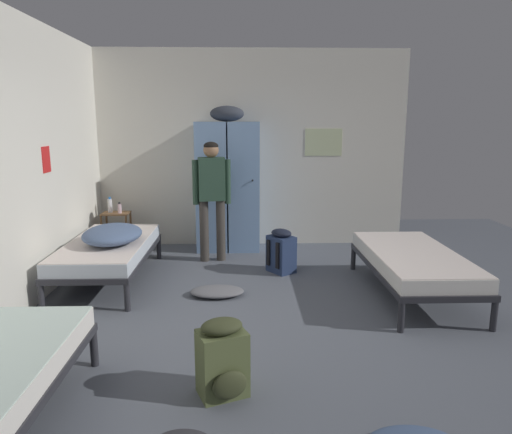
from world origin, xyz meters
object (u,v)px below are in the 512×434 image
object	(u,v)px
locker_bank	(228,184)
lotion_bottle	(120,208)
bed_right	(413,261)
shelf_unit	(117,228)
bedding_heap	(112,234)
person_traveler	(212,190)
backpack_olive	(223,360)
bed_left_rear	(109,250)
water_bottle	(110,205)
backpack_navy	(282,252)
clothes_pile_grey	(217,291)

from	to	relation	value
locker_bank	lotion_bottle	distance (m)	1.58
bed_right	shelf_unit	bearing A→B (deg)	152.67
bedding_heap	person_traveler	xyz separation A→B (m)	(1.08, 0.92, 0.37)
person_traveler	backpack_olive	world-z (taller)	person_traveler
locker_bank	bed_right	xyz separation A→B (m)	(2.04, -1.97, -0.59)
bed_left_rear	bedding_heap	world-z (taller)	bedding_heap
backpack_olive	locker_bank	bearing A→B (deg)	90.98
person_traveler	water_bottle	xyz separation A→B (m)	(-1.50, 0.53, -0.29)
bedding_heap	backpack_olive	distance (m)	2.69
backpack_navy	lotion_bottle	bearing A→B (deg)	155.95
bedding_heap	water_bottle	xyz separation A→B (m)	(-0.42, 1.46, 0.08)
locker_bank	bed_left_rear	world-z (taller)	locker_bank
backpack_olive	water_bottle	bearing A→B (deg)	115.01
shelf_unit	bedding_heap	bearing A→B (deg)	-76.77
person_traveler	bed_right	bearing A→B (deg)	-31.56
bedding_heap	shelf_unit	bearing A→B (deg)	103.23
backpack_navy	water_bottle	bearing A→B (deg)	156.09
person_traveler	backpack_navy	distance (m)	1.25
bedding_heap	backpack_navy	distance (m)	2.04
shelf_unit	bed_left_rear	bearing A→B (deg)	-79.32
locker_bank	clothes_pile_grey	world-z (taller)	locker_bank
shelf_unit	clothes_pile_grey	distance (m)	2.42
water_bottle	backpack_olive	world-z (taller)	water_bottle
clothes_pile_grey	bedding_heap	bearing A→B (deg)	160.99
backpack_navy	backpack_olive	bearing A→B (deg)	-103.11
bed_left_rear	clothes_pile_grey	size ratio (longest dim) A/B	3.27
person_traveler	lotion_bottle	xyz separation A→B (m)	(-1.35, 0.47, -0.32)
shelf_unit	water_bottle	distance (m)	0.34
backpack_navy	backpack_olive	size ratio (longest dim) A/B	1.00
bed_left_rear	bedding_heap	bearing A→B (deg)	-51.50
shelf_unit	person_traveler	xyz separation A→B (m)	(1.42, -0.51, 0.62)
locker_bank	bedding_heap	bearing A→B (deg)	-130.00
locker_bank	bed_left_rear	distance (m)	2.05
locker_bank	bed_right	distance (m)	2.89
shelf_unit	backpack_olive	bearing A→B (deg)	-65.88
shelf_unit	bed_right	xyz separation A→B (m)	(3.65, -1.89, 0.04)
shelf_unit	person_traveler	world-z (taller)	person_traveler
clothes_pile_grey	lotion_bottle	bearing A→B (deg)	129.08
backpack_navy	clothes_pile_grey	size ratio (longest dim) A/B	0.95
water_bottle	clothes_pile_grey	world-z (taller)	water_bottle
bedding_heap	water_bottle	world-z (taller)	water_bottle
bed_left_rear	water_bottle	distance (m)	1.42
person_traveler	shelf_unit	bearing A→B (deg)	160.05
locker_bank	lotion_bottle	xyz separation A→B (m)	(-1.54, -0.12, -0.33)
bed_right	backpack_navy	size ratio (longest dim) A/B	3.45
bedding_heap	backpack_navy	world-z (taller)	bedding_heap
bed_right	bed_left_rear	size ratio (longest dim) A/B	1.00
clothes_pile_grey	backpack_olive	bearing A→B (deg)	-85.84
locker_bank	lotion_bottle	bearing A→B (deg)	-175.40
shelf_unit	lotion_bottle	xyz separation A→B (m)	(0.07, -0.04, 0.30)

